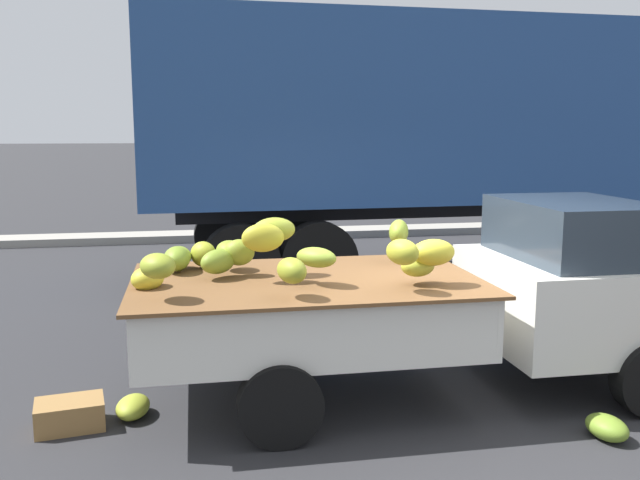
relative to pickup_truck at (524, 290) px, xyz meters
name	(u,v)px	position (x,y,z in m)	size (l,w,h in m)	color
ground	(457,399)	(-0.71, -0.24, -0.89)	(220.00, 220.00, 0.00)	#28282B
curb_strip	(298,233)	(-0.71, 8.99, -0.81)	(80.00, 0.80, 0.16)	gray
pickup_truck	(524,290)	(0.00, 0.00, 0.00)	(5.19, 1.89, 1.70)	silver
semi_trailer	(516,116)	(2.25, 4.86, 1.65)	(12.07, 2.94, 3.95)	navy
fallen_banana_bunch_near_tailgate	(133,407)	(-3.47, -0.11, -0.80)	(0.40, 0.26, 0.18)	#9EAB30
fallen_banana_bunch_by_wheel	(607,427)	(0.12, -1.18, -0.80)	(0.37, 0.26, 0.18)	olive
produce_crate	(70,414)	(-3.94, -0.23, -0.78)	(0.52, 0.36, 0.22)	olive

